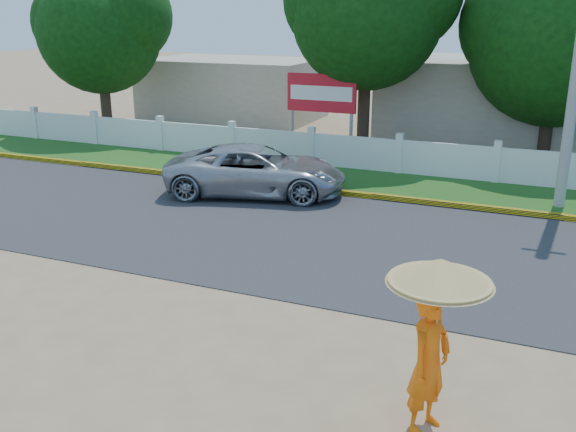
# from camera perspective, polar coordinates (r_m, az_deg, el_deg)

# --- Properties ---
(ground) EXTENTS (120.00, 120.00, 0.00)m
(ground) POSITION_cam_1_polar(r_m,az_deg,el_deg) (11.08, -4.06, -9.38)
(ground) COLOR #9E8460
(ground) RESTS_ON ground
(road) EXTENTS (60.00, 7.00, 0.02)m
(road) POSITION_cam_1_polar(r_m,az_deg,el_deg) (14.89, 3.73, -1.99)
(road) COLOR #38383A
(road) RESTS_ON ground
(grass_verge) EXTENTS (60.00, 3.50, 0.03)m
(grass_verge) POSITION_cam_1_polar(r_m,az_deg,el_deg) (19.70, 8.76, 2.86)
(grass_verge) COLOR #2D601E
(grass_verge) RESTS_ON ground
(curb) EXTENTS (40.00, 0.18, 0.16)m
(curb) POSITION_cam_1_polar(r_m,az_deg,el_deg) (18.10, 7.43, 1.78)
(curb) COLOR yellow
(curb) RESTS_ON ground
(fence) EXTENTS (40.00, 0.10, 1.10)m
(fence) POSITION_cam_1_polar(r_m,az_deg,el_deg) (20.95, 9.82, 5.22)
(fence) COLOR silver
(fence) RESTS_ON ground
(building_near) EXTENTS (10.00, 6.00, 3.20)m
(building_near) POSITION_cam_1_polar(r_m,az_deg,el_deg) (27.02, 19.64, 9.55)
(building_near) COLOR #B7AD99
(building_near) RESTS_ON ground
(building_far) EXTENTS (8.00, 5.00, 2.80)m
(building_far) POSITION_cam_1_polar(r_m,az_deg,el_deg) (31.53, -4.91, 11.20)
(building_far) COLOR #B7AD99
(building_far) RESTS_ON ground
(vehicle) EXTENTS (5.49, 3.58, 1.40)m
(vehicle) POSITION_cam_1_polar(r_m,az_deg,el_deg) (18.25, -2.85, 4.07)
(vehicle) COLOR #A7A9AF
(vehicle) RESTS_ON ground
(monk_with_parasol) EXTENTS (1.27, 1.27, 2.32)m
(monk_with_parasol) POSITION_cam_1_polar(r_m,az_deg,el_deg) (7.99, 12.86, -9.09)
(monk_with_parasol) COLOR orange
(monk_with_parasol) RESTS_ON ground
(billboard) EXTENTS (2.50, 0.13, 2.95)m
(billboard) POSITION_cam_1_polar(r_m,az_deg,el_deg) (22.56, 2.99, 10.46)
(billboard) COLOR gray
(billboard) RESTS_ON ground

